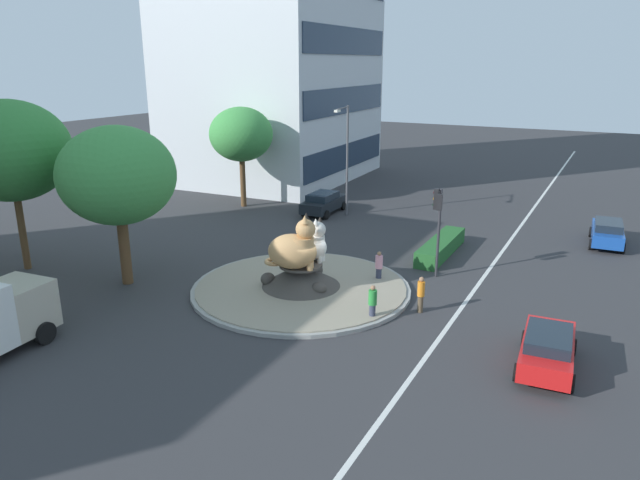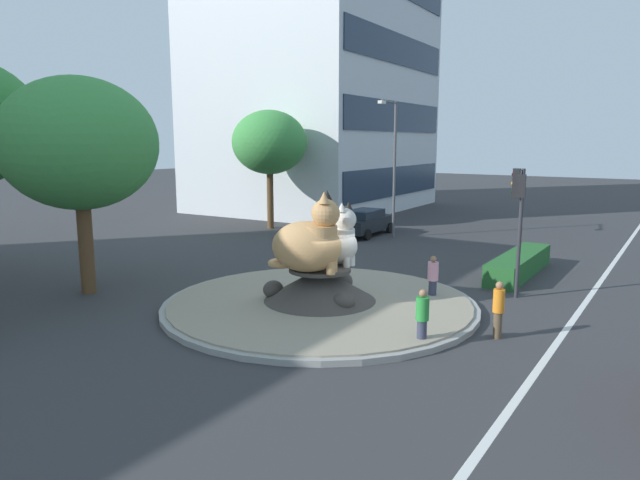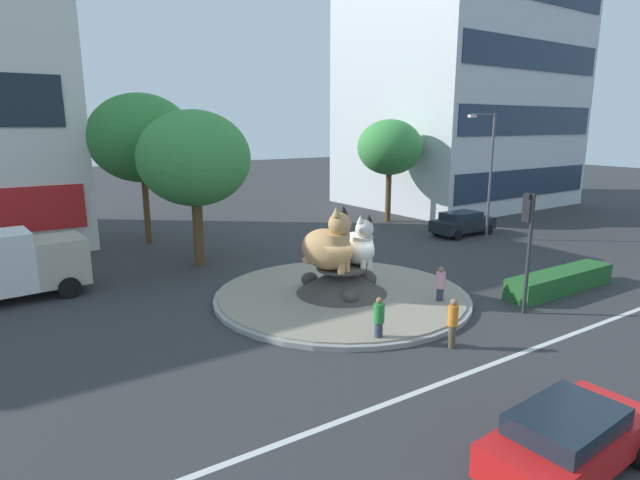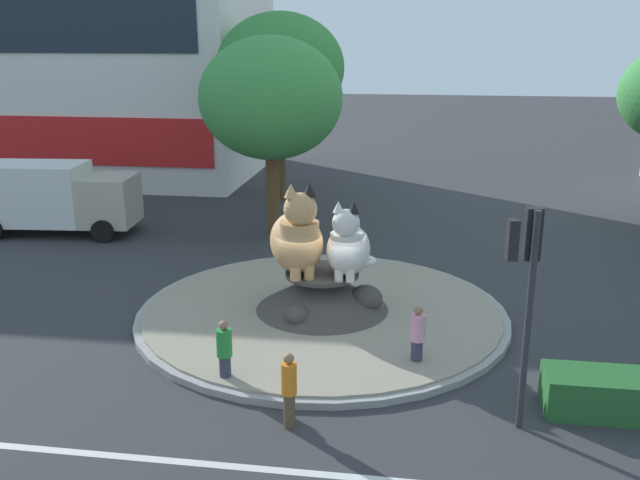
# 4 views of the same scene
# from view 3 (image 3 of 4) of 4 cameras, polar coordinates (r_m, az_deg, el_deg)

# --- Properties ---
(ground_plane) EXTENTS (160.00, 160.00, 0.00)m
(ground_plane) POSITION_cam_3_polar(r_m,az_deg,el_deg) (21.74, 2.41, -6.45)
(ground_plane) COLOR #333335
(lane_centreline) EXTENTS (112.00, 0.20, 0.01)m
(lane_centreline) POSITION_cam_3_polar(r_m,az_deg,el_deg) (16.65, 17.90, -13.31)
(lane_centreline) COLOR silver
(lane_centreline) RESTS_ON ground
(roundabout_island) EXTENTS (10.66, 10.66, 1.37)m
(roundabout_island) POSITION_cam_3_polar(r_m,az_deg,el_deg) (21.62, 2.44, -5.44)
(roundabout_island) COLOR gray
(roundabout_island) RESTS_ON ground
(cat_statue_calico) EXTENTS (2.21, 3.02, 2.67)m
(cat_statue_calico) POSITION_cam_3_polar(r_m,az_deg,el_deg) (20.63, 1.04, -0.70)
(cat_statue_calico) COLOR tan
(cat_statue_calico) RESTS_ON roundabout_island
(cat_statue_white) EXTENTS (1.49, 2.25, 2.20)m
(cat_statue_white) POSITION_cam_3_polar(r_m,az_deg,el_deg) (21.45, 4.31, -0.68)
(cat_statue_white) COLOR silver
(cat_statue_white) RESTS_ON roundabout_island
(traffic_light_mast) EXTENTS (0.71, 0.61, 4.65)m
(traffic_light_mast) POSITION_cam_3_polar(r_m,az_deg,el_deg) (20.63, 22.13, 1.38)
(traffic_light_mast) COLOR #2D2D33
(traffic_light_mast) RESTS_ON ground
(office_tower) EXTENTS (18.70, 15.33, 29.78)m
(office_tower) POSITION_cam_3_polar(r_m,az_deg,el_deg) (50.01, 15.64, 21.22)
(office_tower) COLOR silver
(office_tower) RESTS_ON ground
(clipped_hedge_strip) EXTENTS (6.17, 1.20, 0.90)m
(clipped_hedge_strip) POSITION_cam_3_polar(r_m,az_deg,el_deg) (24.81, 25.19, -4.16)
(clipped_hedge_strip) COLOR #235B28
(clipped_hedge_strip) RESTS_ON ground
(broadleaf_tree_behind_island) EXTENTS (5.59, 5.59, 7.88)m
(broadleaf_tree_behind_island) POSITION_cam_3_polar(r_m,az_deg,el_deg) (26.50, -13.83, 8.79)
(broadleaf_tree_behind_island) COLOR brown
(broadleaf_tree_behind_island) RESTS_ON ground
(second_tree_near_tower) EXTENTS (6.08, 6.08, 8.95)m
(second_tree_near_tower) POSITION_cam_3_polar(r_m,az_deg,el_deg) (32.34, -19.30, 10.65)
(second_tree_near_tower) COLOR brown
(second_tree_near_tower) RESTS_ON ground
(third_tree_left) EXTENTS (4.75, 4.75, 7.54)m
(third_tree_left) POSITION_cam_3_polar(r_m,az_deg,el_deg) (38.43, 7.77, 10.17)
(third_tree_left) COLOR brown
(third_tree_left) RESTS_ON ground
(streetlight_arm) EXTENTS (2.78, 0.57, 7.82)m
(streetlight_arm) POSITION_cam_3_polar(r_m,az_deg,el_deg) (33.40, 18.26, 7.72)
(streetlight_arm) COLOR #4C4C51
(streetlight_arm) RESTS_ON ground
(pedestrian_orange_shirt) EXTENTS (0.33, 0.33, 1.68)m
(pedestrian_orange_shirt) POSITION_cam_3_polar(r_m,az_deg,el_deg) (17.33, 14.58, -8.83)
(pedestrian_orange_shirt) COLOR brown
(pedestrian_orange_shirt) RESTS_ON ground
(pedestrian_pink_shirt) EXTENTS (0.38, 0.38, 1.64)m
(pedestrian_pink_shirt) POSITION_cam_3_polar(r_m,az_deg,el_deg) (21.07, 13.27, -4.96)
(pedestrian_pink_shirt) COLOR #33384C
(pedestrian_pink_shirt) RESTS_ON ground
(pedestrian_green_shirt) EXTENTS (0.36, 0.36, 1.62)m
(pedestrian_green_shirt) POSITION_cam_3_polar(r_m,az_deg,el_deg) (17.21, 6.58, -8.80)
(pedestrian_green_shirt) COLOR #33384C
(pedestrian_green_shirt) RESTS_ON ground
(hatchback_near_shophouse) EXTENTS (4.63, 2.12, 1.56)m
(hatchback_near_shophouse) POSITION_cam_3_polar(r_m,az_deg,el_deg) (34.96, 15.59, 1.86)
(hatchback_near_shophouse) COLOR black
(hatchback_near_shophouse) RESTS_ON ground
(parked_car_right) EXTENTS (4.40, 2.20, 1.48)m
(parked_car_right) POSITION_cam_3_polar(r_m,az_deg,el_deg) (12.47, 25.99, -19.27)
(parked_car_right) COLOR red
(parked_car_right) RESTS_ON ground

